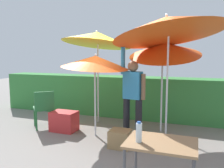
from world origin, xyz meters
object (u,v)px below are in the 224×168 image
(umbrella_orange, at_px, (97,38))
(folding_table, at_px, (161,149))
(bottle_water, at_px, (139,132))
(person_vendor, at_px, (133,93))
(crate_cardboard, at_px, (120,139))
(umbrella_navy, at_px, (164,49))
(chair_plastic, at_px, (44,107))
(umbrella_rainbow, at_px, (95,62))
(umbrella_yellow, at_px, (167,26))
(cooler_box, at_px, (64,121))

(umbrella_orange, distance_m, folding_table, 3.75)
(umbrella_orange, height_order, bottle_water, umbrella_orange)
(person_vendor, xyz_separation_m, crate_cardboard, (-0.06, -0.63, -0.77))
(umbrella_navy, xyz_separation_m, chair_plastic, (-2.66, -0.71, -1.33))
(person_vendor, bearing_deg, umbrella_orange, 145.27)
(umbrella_orange, distance_m, chair_plastic, 2.11)
(folding_table, bearing_deg, umbrella_orange, 125.97)
(umbrella_rainbow, xyz_separation_m, chair_plastic, (-1.35, 0.04, -1.07))
(umbrella_yellow, relative_size, crate_cardboard, 7.06)
(umbrella_rainbow, xyz_separation_m, umbrella_orange, (-0.38, 0.97, 0.56))
(umbrella_yellow, height_order, chair_plastic, umbrella_yellow)
(umbrella_rainbow, distance_m, umbrella_orange, 1.18)
(umbrella_yellow, height_order, person_vendor, umbrella_yellow)
(umbrella_navy, bearing_deg, cooler_box, -160.98)
(umbrella_rainbow, xyz_separation_m, umbrella_yellow, (1.45, 0.01, 0.66))
(chair_plastic, height_order, crate_cardboard, chair_plastic)
(crate_cardboard, bearing_deg, bottle_water, -64.32)
(umbrella_orange, relative_size, umbrella_navy, 1.13)
(bottle_water, bearing_deg, person_vendor, 107.00)
(folding_table, bearing_deg, umbrella_rainbow, 132.15)
(bottle_water, bearing_deg, cooler_box, 138.73)
(cooler_box, bearing_deg, bottle_water, -41.27)
(umbrella_orange, xyz_separation_m, bottle_water, (1.78, -2.88, -1.30))
(bottle_water, bearing_deg, umbrella_yellow, 88.50)
(umbrella_orange, xyz_separation_m, umbrella_navy, (1.69, -0.22, -0.29))
(chair_plastic, relative_size, crate_cardboard, 2.33)
(umbrella_orange, relative_size, bottle_water, 10.25)
(cooler_box, bearing_deg, umbrella_rainbow, -1.81)
(chair_plastic, relative_size, bottle_water, 3.71)
(person_vendor, distance_m, bottle_water, 2.18)
(umbrella_navy, distance_m, folding_table, 2.85)
(umbrella_rainbow, height_order, person_vendor, person_vendor)
(chair_plastic, bearing_deg, umbrella_orange, 43.79)
(umbrella_rainbow, xyz_separation_m, bottle_water, (1.40, -1.90, -0.74))
(umbrella_orange, distance_m, crate_cardboard, 2.66)
(umbrella_navy, bearing_deg, bottle_water, -88.07)
(umbrella_yellow, xyz_separation_m, person_vendor, (-0.69, 0.17, -1.30))
(umbrella_orange, relative_size, umbrella_yellow, 0.91)
(umbrella_rainbow, xyz_separation_m, umbrella_navy, (1.31, 0.75, 0.27))
(umbrella_orange, xyz_separation_m, umbrella_yellow, (1.83, -0.96, 0.10))
(umbrella_rainbow, distance_m, chair_plastic, 1.72)
(umbrella_navy, bearing_deg, umbrella_yellow, -79.28)
(umbrella_rainbow, distance_m, person_vendor, 1.01)
(cooler_box, bearing_deg, crate_cardboard, -17.41)
(folding_table, bearing_deg, chair_plastic, 148.22)
(person_vendor, relative_size, chair_plastic, 2.11)
(umbrella_rainbow, height_order, bottle_water, umbrella_rainbow)
(person_vendor, bearing_deg, umbrella_rainbow, -166.56)
(umbrella_orange, xyz_separation_m, person_vendor, (1.14, -0.79, -1.20))
(person_vendor, bearing_deg, chair_plastic, -176.22)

